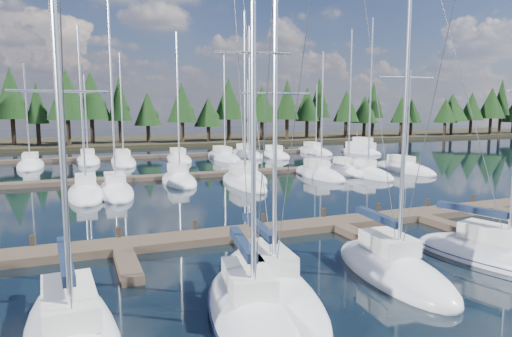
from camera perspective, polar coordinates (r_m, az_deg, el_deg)
name	(u,v)px	position (r m, az deg, el deg)	size (l,w,h in m)	color
ground	(257,192)	(37.97, 0.10, -2.96)	(260.00, 260.00, 0.00)	black
far_shore	(148,141)	(95.90, -13.34, 3.42)	(220.00, 30.00, 0.60)	#2C2718
main_dock	(338,226)	(26.87, 10.23, -7.09)	(44.00, 6.13, 0.90)	brown
back_docks	(198,163)	(56.39, -7.30, 0.66)	(50.00, 21.80, 0.40)	brown
front_sailboat_1	(251,313)	(15.62, -0.68, -17.63)	(4.00, 8.96, 15.56)	white
front_sailboat_2	(270,288)	(17.60, 1.76, -14.71)	(3.66, 9.27, 13.54)	white
front_sailboat_3	(392,269)	(20.21, 16.69, -11.97)	(3.35, 7.89, 14.75)	white
front_sailboat_4	(498,257)	(23.55, 27.97, -9.76)	(4.76, 8.63, 13.91)	white
back_sailboat_rows	(215,167)	(52.38, -5.21, 0.23)	(45.61, 33.36, 16.74)	white
motor_yacht_right	(361,150)	(72.00, 12.94, 2.23)	(4.14, 8.53, 4.08)	white
tree_line	(152,105)	(85.86, -12.88, 7.77)	(185.63, 11.64, 13.36)	black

